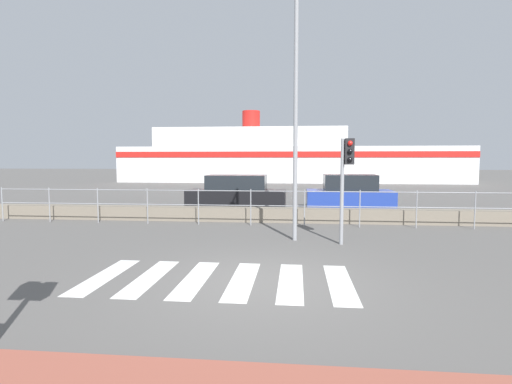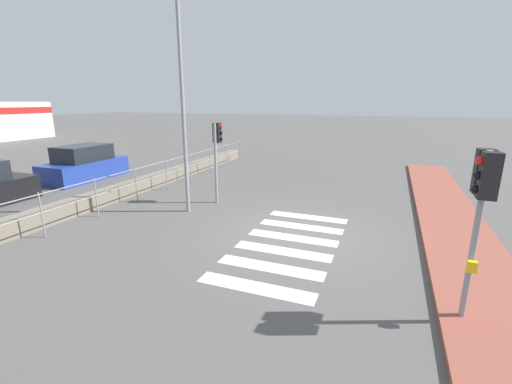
# 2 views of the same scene
# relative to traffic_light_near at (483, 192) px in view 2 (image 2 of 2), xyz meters

# --- Properties ---
(ground_plane) EXTENTS (160.00, 160.00, 0.00)m
(ground_plane) POSITION_rel_traffic_light_near_xyz_m (2.80, 3.55, -2.22)
(ground_plane) COLOR #565451
(sidewalk_brick) EXTENTS (24.00, 1.80, 0.12)m
(sidewalk_brick) POSITION_rel_traffic_light_near_xyz_m (2.80, -0.55, -2.16)
(sidewalk_brick) COLOR #934C3D
(sidewalk_brick) RESTS_ON ground_plane
(crosswalk) EXTENTS (4.95, 2.40, 0.01)m
(crosswalk) POSITION_rel_traffic_light_near_xyz_m (2.00, 3.55, -2.21)
(crosswalk) COLOR silver
(crosswalk) RESTS_ON ground_plane
(seawall) EXTENTS (22.29, 0.55, 0.51)m
(seawall) POSITION_rel_traffic_light_near_xyz_m (2.80, 10.60, -1.97)
(seawall) COLOR slate
(seawall) RESTS_ON ground_plane
(harbor_fence) EXTENTS (20.10, 0.04, 1.25)m
(harbor_fence) POSITION_rel_traffic_light_near_xyz_m (2.80, 9.72, -1.41)
(harbor_fence) COLOR gray
(harbor_fence) RESTS_ON ground_plane
(traffic_light_near) EXTENTS (0.58, 0.41, 2.84)m
(traffic_light_near) POSITION_rel_traffic_light_near_xyz_m (0.00, 0.00, 0.00)
(traffic_light_near) COLOR gray
(traffic_light_near) RESTS_ON ground_plane
(traffic_light_far) EXTENTS (0.34, 0.32, 2.81)m
(traffic_light_far) POSITION_rel_traffic_light_near_xyz_m (4.74, 6.95, -0.16)
(traffic_light_far) COLOR gray
(traffic_light_far) RESTS_ON ground_plane
(streetlamp) EXTENTS (0.32, 0.94, 6.95)m
(streetlamp) POSITION_rel_traffic_light_near_xyz_m (3.40, 7.24, 1.99)
(streetlamp) COLOR gray
(streetlamp) RESTS_ON ground_plane
(parked_car_blue) EXTENTS (3.80, 1.72, 1.57)m
(parked_car_blue) POSITION_rel_traffic_light_near_xyz_m (5.82, 14.46, -1.55)
(parked_car_blue) COLOR #233D9E
(parked_car_blue) RESTS_ON ground_plane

